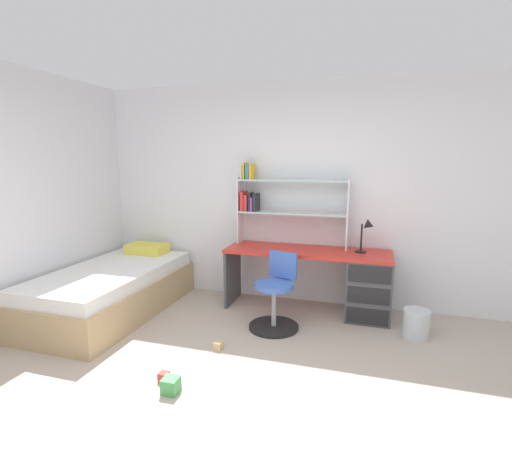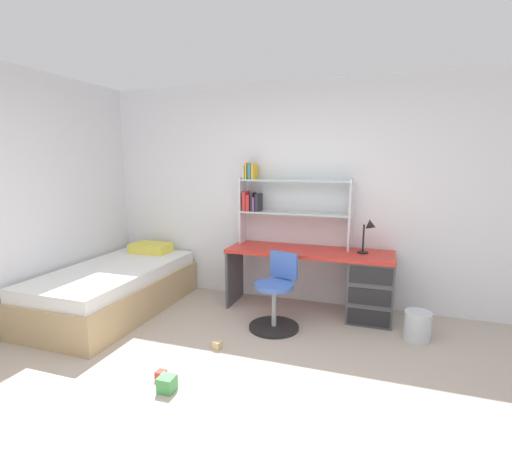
% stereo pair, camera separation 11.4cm
% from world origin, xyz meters
% --- Properties ---
extents(ground_plane, '(6.00, 5.67, 0.02)m').
position_xyz_m(ground_plane, '(0.00, 0.00, -0.01)').
color(ground_plane, '#B2A393').
extents(room_shell, '(6.00, 5.67, 2.63)m').
position_xyz_m(room_shell, '(-1.23, 1.22, 1.31)').
color(room_shell, silver).
rests_on(room_shell, ground_plane).
extents(desk, '(1.85, 0.58, 0.72)m').
position_xyz_m(desk, '(0.66, 2.02, 0.41)').
color(desk, red).
rests_on(desk, ground_plane).
extents(bookshelf_hutch, '(1.31, 0.22, 0.97)m').
position_xyz_m(bookshelf_hutch, '(-0.24, 2.19, 1.27)').
color(bookshelf_hutch, silver).
rests_on(bookshelf_hutch, desk).
extents(desk_lamp, '(0.20, 0.16, 0.38)m').
position_xyz_m(desk_lamp, '(0.81, 2.04, 0.98)').
color(desk_lamp, black).
rests_on(desk_lamp, desk).
extents(swivel_chair, '(0.52, 0.52, 0.78)m').
position_xyz_m(swivel_chair, '(-0.06, 1.46, 0.31)').
color(swivel_chair, black).
rests_on(swivel_chair, ground_plane).
extents(bed_platform, '(1.06, 2.03, 0.64)m').
position_xyz_m(bed_platform, '(-1.95, 1.31, 0.26)').
color(bed_platform, tan).
rests_on(bed_platform, ground_plane).
extents(waste_bin, '(0.26, 0.26, 0.28)m').
position_xyz_m(waste_bin, '(1.32, 1.63, 0.14)').
color(waste_bin, silver).
rests_on(waste_bin, ground_plane).
extents(toy_block_red_0, '(0.08, 0.08, 0.07)m').
position_xyz_m(toy_block_red_0, '(-0.66, 0.22, 0.04)').
color(toy_block_red_0, red).
rests_on(toy_block_red_0, ground_plane).
extents(toy_block_green_1, '(0.12, 0.12, 0.12)m').
position_xyz_m(toy_block_green_1, '(-0.53, 0.10, 0.06)').
color(toy_block_green_1, '#479E51').
rests_on(toy_block_green_1, ground_plane).
extents(toy_block_natural_2, '(0.09, 0.09, 0.07)m').
position_xyz_m(toy_block_natural_2, '(-0.44, 0.83, 0.04)').
color(toy_block_natural_2, tan).
rests_on(toy_block_natural_2, ground_plane).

